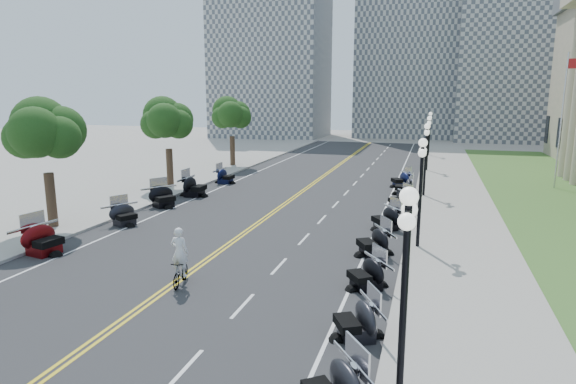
# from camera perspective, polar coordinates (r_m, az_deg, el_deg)

# --- Properties ---
(ground) EXTENTS (160.00, 160.00, 0.00)m
(ground) POSITION_cam_1_polar(r_m,az_deg,el_deg) (21.28, -9.37, -7.83)
(ground) COLOR gray
(road) EXTENTS (16.00, 90.00, 0.01)m
(road) POSITION_cam_1_polar(r_m,az_deg,el_deg) (30.21, -1.05, -1.92)
(road) COLOR #333335
(road) RESTS_ON ground
(centerline_yellow_a) EXTENTS (0.12, 90.00, 0.00)m
(centerline_yellow_a) POSITION_cam_1_polar(r_m,az_deg,el_deg) (30.25, -1.27, -1.89)
(centerline_yellow_a) COLOR yellow
(centerline_yellow_a) RESTS_ON road
(centerline_yellow_b) EXTENTS (0.12, 90.00, 0.00)m
(centerline_yellow_b) POSITION_cam_1_polar(r_m,az_deg,el_deg) (30.17, -0.83, -1.92)
(centerline_yellow_b) COLOR yellow
(centerline_yellow_b) RESTS_ON road
(edge_line_north) EXTENTS (0.12, 90.00, 0.00)m
(edge_line_north) POSITION_cam_1_polar(r_m,az_deg,el_deg) (28.96, 11.12, -2.70)
(edge_line_north) COLOR white
(edge_line_north) RESTS_ON road
(edge_line_south) EXTENTS (0.12, 90.00, 0.00)m
(edge_line_south) POSITION_cam_1_polar(r_m,az_deg,el_deg) (32.69, -11.80, -1.12)
(edge_line_south) COLOR white
(edge_line_south) RESTS_ON road
(lane_dash_4) EXTENTS (0.12, 2.00, 0.00)m
(lane_dash_4) POSITION_cam_1_polar(r_m,az_deg,el_deg) (13.47, -12.18, -19.86)
(lane_dash_4) COLOR white
(lane_dash_4) RESTS_ON road
(lane_dash_5) EXTENTS (0.12, 2.00, 0.00)m
(lane_dash_5) POSITION_cam_1_polar(r_m,az_deg,el_deg) (16.66, -5.39, -13.27)
(lane_dash_5) COLOR white
(lane_dash_5) RESTS_ON road
(lane_dash_6) EXTENTS (0.12, 2.00, 0.00)m
(lane_dash_6) POSITION_cam_1_polar(r_m,az_deg,el_deg) (20.13, -1.06, -8.77)
(lane_dash_6) COLOR white
(lane_dash_6) RESTS_ON road
(lane_dash_7) EXTENTS (0.12, 2.00, 0.00)m
(lane_dash_7) POSITION_cam_1_polar(r_m,az_deg,el_deg) (23.78, 1.90, -5.59)
(lane_dash_7) COLOR white
(lane_dash_7) RESTS_ON road
(lane_dash_8) EXTENTS (0.12, 2.00, 0.00)m
(lane_dash_8) POSITION_cam_1_polar(r_m,az_deg,el_deg) (27.52, 4.04, -3.25)
(lane_dash_8) COLOR white
(lane_dash_8) RESTS_ON road
(lane_dash_9) EXTENTS (0.12, 2.00, 0.00)m
(lane_dash_9) POSITION_cam_1_polar(r_m,az_deg,el_deg) (31.33, 5.66, -1.48)
(lane_dash_9) COLOR white
(lane_dash_9) RESTS_ON road
(lane_dash_10) EXTENTS (0.12, 2.00, 0.00)m
(lane_dash_10) POSITION_cam_1_polar(r_m,az_deg,el_deg) (35.17, 6.92, -0.09)
(lane_dash_10) COLOR white
(lane_dash_10) RESTS_ON road
(lane_dash_11) EXTENTS (0.12, 2.00, 0.00)m
(lane_dash_11) POSITION_cam_1_polar(r_m,az_deg,el_deg) (39.05, 7.94, 1.03)
(lane_dash_11) COLOR white
(lane_dash_11) RESTS_ON road
(lane_dash_12) EXTENTS (0.12, 2.00, 0.00)m
(lane_dash_12) POSITION_cam_1_polar(r_m,az_deg,el_deg) (42.96, 8.77, 1.94)
(lane_dash_12) COLOR white
(lane_dash_12) RESTS_ON road
(lane_dash_13) EXTENTS (0.12, 2.00, 0.00)m
(lane_dash_13) POSITION_cam_1_polar(r_m,az_deg,el_deg) (46.87, 9.46, 2.70)
(lane_dash_13) COLOR white
(lane_dash_13) RESTS_ON road
(lane_dash_14) EXTENTS (0.12, 2.00, 0.00)m
(lane_dash_14) POSITION_cam_1_polar(r_m,az_deg,el_deg) (50.80, 10.05, 3.34)
(lane_dash_14) COLOR white
(lane_dash_14) RESTS_ON road
(lane_dash_15) EXTENTS (0.12, 2.00, 0.00)m
(lane_dash_15) POSITION_cam_1_polar(r_m,az_deg,el_deg) (54.74, 10.55, 3.89)
(lane_dash_15) COLOR white
(lane_dash_15) RESTS_ON road
(lane_dash_16) EXTENTS (0.12, 2.00, 0.00)m
(lane_dash_16) POSITION_cam_1_polar(r_m,az_deg,el_deg) (58.69, 10.99, 4.37)
(lane_dash_16) COLOR white
(lane_dash_16) RESTS_ON road
(lane_dash_17) EXTENTS (0.12, 2.00, 0.00)m
(lane_dash_17) POSITION_cam_1_polar(r_m,az_deg,el_deg) (62.65, 11.37, 4.78)
(lane_dash_17) COLOR white
(lane_dash_17) RESTS_ON road
(lane_dash_18) EXTENTS (0.12, 2.00, 0.00)m
(lane_dash_18) POSITION_cam_1_polar(r_m,az_deg,el_deg) (66.61, 11.71, 5.15)
(lane_dash_18) COLOR white
(lane_dash_18) RESTS_ON road
(lane_dash_19) EXTENTS (0.12, 2.00, 0.00)m
(lane_dash_19) POSITION_cam_1_polar(r_m,az_deg,el_deg) (70.58, 12.00, 5.47)
(lane_dash_19) COLOR white
(lane_dash_19) RESTS_ON road
(sidewalk_north) EXTENTS (5.00, 90.00, 0.15)m
(sidewalk_north) POSITION_cam_1_polar(r_m,az_deg,el_deg) (28.86, 19.25, -3.05)
(sidewalk_north) COLOR #9E9991
(sidewalk_north) RESTS_ON ground
(sidewalk_south) EXTENTS (5.00, 90.00, 0.15)m
(sidewalk_south) POSITION_cam_1_polar(r_m,az_deg,el_deg) (34.80, -17.75, -0.57)
(sidewalk_south) COLOR #9E9991
(sidewalk_south) RESTS_ON ground
(lawn) EXTENTS (9.00, 60.00, 0.10)m
(lawn) POSITION_cam_1_polar(r_m,az_deg,el_deg) (37.62, 29.48, -0.68)
(lawn) COLOR #356023
(lawn) RESTS_ON ground
(distant_block_a) EXTENTS (18.00, 14.00, 26.00)m
(distant_block_a) POSITION_cam_1_polar(r_m,az_deg,el_deg) (84.65, -1.97, 15.45)
(distant_block_a) COLOR gray
(distant_block_a) RESTS_ON ground
(distant_block_b) EXTENTS (16.00, 12.00, 30.00)m
(distant_block_b) POSITION_cam_1_polar(r_m,az_deg,el_deg) (86.52, 13.93, 16.38)
(distant_block_b) COLOR gray
(distant_block_b) RESTS_ON ground
(distant_block_c) EXTENTS (20.00, 14.00, 22.00)m
(distant_block_c) POSITION_cam_1_polar(r_m,az_deg,el_deg) (84.10, 26.34, 12.98)
(distant_block_c) COLOR gray
(distant_block_c) RESTS_ON ground
(street_lamp_1) EXTENTS (0.50, 1.20, 4.90)m
(street_lamp_1) POSITION_cam_1_polar(r_m,az_deg,el_deg) (10.90, 13.56, -12.43)
(street_lamp_1) COLOR black
(street_lamp_1) RESTS_ON sidewalk_north
(street_lamp_2) EXTENTS (0.50, 1.20, 4.90)m
(street_lamp_2) POSITION_cam_1_polar(r_m,az_deg,el_deg) (22.42, 15.40, -0.21)
(street_lamp_2) COLOR black
(street_lamp_2) RESTS_ON sidewalk_north
(street_lamp_3) EXTENTS (0.50, 1.20, 4.90)m
(street_lamp_3) POSITION_cam_1_polar(r_m,az_deg,el_deg) (34.27, 15.97, 3.64)
(street_lamp_3) COLOR black
(street_lamp_3) RESTS_ON sidewalk_north
(street_lamp_4) EXTENTS (0.50, 1.20, 4.90)m
(street_lamp_4) POSITION_cam_1_polar(r_m,az_deg,el_deg) (46.20, 16.25, 5.52)
(street_lamp_4) COLOR black
(street_lamp_4) RESTS_ON sidewalk_north
(street_lamp_5) EXTENTS (0.50, 1.20, 4.90)m
(street_lamp_5) POSITION_cam_1_polar(r_m,az_deg,el_deg) (58.16, 16.41, 6.62)
(street_lamp_5) COLOR black
(street_lamp_5) RESTS_ON sidewalk_north
(flagpole) EXTENTS (1.10, 0.20, 10.00)m
(flagpole) POSITION_cam_1_polar(r_m,az_deg,el_deg) (41.04, 29.65, 7.18)
(flagpole) COLOR silver
(flagpole) RESTS_ON ground
(tree_2) EXTENTS (4.80, 4.80, 9.20)m
(tree_2) POSITION_cam_1_polar(r_m,az_deg,el_deg) (27.67, -26.84, 5.60)
(tree_2) COLOR #235619
(tree_2) RESTS_ON sidewalk_south
(tree_3) EXTENTS (4.80, 4.80, 9.20)m
(tree_3) POSITION_cam_1_polar(r_m,az_deg,el_deg) (37.27, -14.06, 7.65)
(tree_3) COLOR #235619
(tree_3) RESTS_ON sidewalk_south
(tree_4) EXTENTS (4.80, 4.80, 9.20)m
(tree_4) POSITION_cam_1_polar(r_m,az_deg,el_deg) (47.97, -6.68, 8.66)
(tree_4) COLOR #235619
(tree_4) RESTS_ON sidewalk_south
(motorcycle_n_4) EXTENTS (2.43, 2.43, 1.26)m
(motorcycle_n_4) POSITION_cam_1_polar(r_m,az_deg,el_deg) (14.46, 8.12, -14.63)
(motorcycle_n_4) COLOR black
(motorcycle_n_4) RESTS_ON road
(motorcycle_n_5) EXTENTS (2.52, 2.52, 1.26)m
(motorcycle_n_5) POSITION_cam_1_polar(r_m,az_deg,el_deg) (17.95, 9.28, -9.38)
(motorcycle_n_5) COLOR black
(motorcycle_n_5) RESTS_ON road
(motorcycle_n_6) EXTENTS (2.67, 2.67, 1.37)m
(motorcycle_n_6) POSITION_cam_1_polar(r_m,az_deg,el_deg) (21.54, 10.12, -5.71)
(motorcycle_n_6) COLOR black
(motorcycle_n_6) RESTS_ON road
(motorcycle_n_7) EXTENTS (2.68, 2.68, 1.35)m
(motorcycle_n_7) POSITION_cam_1_polar(r_m,az_deg,el_deg) (25.79, 11.56, -2.94)
(motorcycle_n_7) COLOR black
(motorcycle_n_7) RESTS_ON road
(motorcycle_n_8) EXTENTS (2.50, 2.50, 1.26)m
(motorcycle_n_8) POSITION_cam_1_polar(r_m,az_deg,el_deg) (30.81, 13.12, -0.76)
(motorcycle_n_8) COLOR black
(motorcycle_n_8) RESTS_ON road
(motorcycle_n_9) EXTENTS (1.98, 1.98, 1.37)m
(motorcycle_n_9) POSITION_cam_1_polar(r_m,az_deg,el_deg) (34.99, 13.63, 0.74)
(motorcycle_n_9) COLOR black
(motorcycle_n_9) RESTS_ON road
(motorcycle_n_10) EXTENTS (2.59, 2.59, 1.35)m
(motorcycle_n_10) POSITION_cam_1_polar(r_m,az_deg,el_deg) (37.94, 13.23, 1.55)
(motorcycle_n_10) COLOR black
(motorcycle_n_10) RESTS_ON road
(motorcycle_s_5) EXTENTS (2.47, 2.47, 1.50)m
(motorcycle_s_5) POSITION_cam_1_polar(r_m,az_deg,el_deg) (23.97, -27.03, -4.88)
(motorcycle_s_5) COLOR #590A0C
(motorcycle_s_5) RESTS_ON road
(motorcycle_s_6) EXTENTS (2.50, 2.50, 1.29)m
(motorcycle_s_6) POSITION_cam_1_polar(r_m,az_deg,el_deg) (27.63, -18.85, -2.43)
(motorcycle_s_6) COLOR black
(motorcycle_s_6) RESTS_ON road
(motorcycle_s_7) EXTENTS (2.90, 2.90, 1.46)m
(motorcycle_s_7) POSITION_cam_1_polar(r_m,az_deg,el_deg) (31.40, -14.59, -0.42)
(motorcycle_s_7) COLOR black
(motorcycle_s_7) RESTS_ON road
(motorcycle_s_8) EXTENTS (2.25, 2.25, 1.56)m
(motorcycle_s_8) POSITION_cam_1_polar(r_m,az_deg,el_deg) (34.17, -11.07, 0.76)
(motorcycle_s_8) COLOR black
(motorcycle_s_8) RESTS_ON road
(motorcycle_s_9) EXTENTS (2.01, 2.01, 1.32)m
(motorcycle_s_9) POSITION_cam_1_polar(r_m,az_deg,el_deg) (38.91, -7.44, 1.97)
(motorcycle_s_9) COLOR black
(motorcycle_s_9) RESTS_ON road
(bicycle) EXTENTS (0.77, 1.71, 0.99)m
(bicycle) POSITION_cam_1_polar(r_m,az_deg,el_deg) (18.53, -12.62, -9.28)
(bicycle) COLOR #A51414
(bicycle) RESTS_ON road
(cyclist_rider) EXTENTS (0.68, 0.45, 1.88)m
(cyclist_rider) POSITION_cam_1_polar(r_m,az_deg,el_deg) (18.08, -12.82, -5.02)
(cyclist_rider) COLOR white
(cyclist_rider) RESTS_ON bicycle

